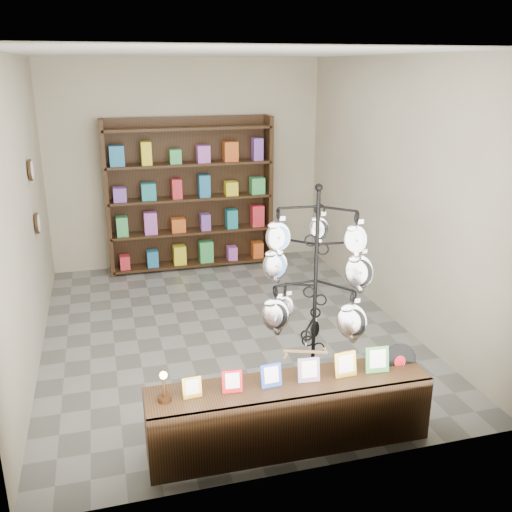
{
  "coord_description": "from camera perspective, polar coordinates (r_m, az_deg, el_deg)",
  "views": [
    {
      "loc": [
        -1.25,
        -5.82,
        2.88
      ],
      "look_at": [
        0.09,
        -1.0,
        1.21
      ],
      "focal_mm": 40.0,
      "sensor_mm": 36.0,
      "label": 1
    }
  ],
  "objects": [
    {
      "name": "display_tree",
      "position": [
        4.86,
        5.97,
        -2.51
      ],
      "size": [
        1.1,
        1.1,
        1.98
      ],
      "rotation": [
        0.0,
        0.0,
        -0.43
      ],
      "color": "black",
      "rests_on": "ground"
    },
    {
      "name": "back_shelving",
      "position": [
        8.42,
        -6.59,
        5.67
      ],
      "size": [
        2.42,
        0.36,
        2.2
      ],
      "color": "black",
      "rests_on": "ground"
    },
    {
      "name": "ground",
      "position": [
        6.61,
        -3.05,
        -7.35
      ],
      "size": [
        5.0,
        5.0,
        0.0
      ],
      "primitive_type": "plane",
      "color": "slate",
      "rests_on": "ground"
    },
    {
      "name": "wall_clocks",
      "position": [
        6.8,
        -21.32,
        5.52
      ],
      "size": [
        0.03,
        0.24,
        0.84
      ],
      "color": "black",
      "rests_on": "ground"
    },
    {
      "name": "room_envelope",
      "position": [
        6.04,
        -3.35,
        8.65
      ],
      "size": [
        5.0,
        5.0,
        5.0
      ],
      "color": "#B5AB92",
      "rests_on": "ground"
    },
    {
      "name": "front_shelf",
      "position": [
        4.67,
        3.34,
        -15.44
      ],
      "size": [
        2.23,
        0.49,
        0.79
      ],
      "rotation": [
        0.0,
        0.0,
        -0.02
      ],
      "color": "black",
      "rests_on": "ground"
    }
  ]
}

